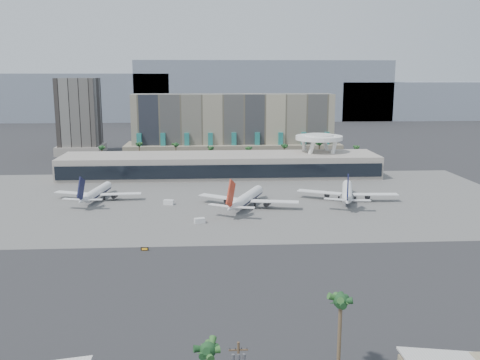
{
  "coord_description": "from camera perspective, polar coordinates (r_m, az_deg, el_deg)",
  "views": [
    {
      "loc": [
        -6.56,
        -175.9,
        54.88
      ],
      "look_at": [
        6.47,
        40.0,
        11.75
      ],
      "focal_mm": 40.0,
      "sensor_mm": 36.0,
      "label": 1
    }
  ],
  "objects": [
    {
      "name": "office_tower",
      "position": [
        387.48,
        -16.73,
        6.07
      ],
      "size": [
        30.0,
        30.0,
        52.0
      ],
      "color": "black",
      "rests_on": "ground"
    },
    {
      "name": "near_palm_a",
      "position": [
        94.39,
        -3.44,
        -18.41
      ],
      "size": [
        6.0,
        6.0,
        10.98
      ],
      "color": "brown",
      "rests_on": "ground"
    },
    {
      "name": "terminal",
      "position": [
        289.87,
        -2.11,
        1.66
      ],
      "size": [
        170.0,
        32.5,
        14.5
      ],
      "color": "#B2A79C",
      "rests_on": "ground"
    },
    {
      "name": "service_vehicle_a",
      "position": [
        229.86,
        -7.61,
        -2.37
      ],
      "size": [
        4.6,
        2.98,
        2.07
      ],
      "primitive_type": "cube",
      "rotation": [
        0.0,
        0.0,
        -0.23
      ],
      "color": "white",
      "rests_on": "ground"
    },
    {
      "name": "airliner_centre",
      "position": [
        222.66,
        0.69,
        -1.95
      ],
      "size": [
        41.54,
        42.82,
        15.67
      ],
      "rotation": [
        0.0,
        0.0,
        -0.39
      ],
      "color": "white",
      "rests_on": "ground"
    },
    {
      "name": "mountain_ridge",
      "position": [
        647.3,
        -0.41,
        9.06
      ],
      "size": [
        680.0,
        60.0,
        70.0
      ],
      "color": "gray",
      "rests_on": "ground"
    },
    {
      "name": "taxiway_sign",
      "position": [
        172.7,
        -10.14,
        -7.25
      ],
      "size": [
        2.43,
        0.54,
        1.09
      ],
      "rotation": [
        0.0,
        0.0,
        -0.07
      ],
      "color": "black",
      "rests_on": "ground"
    },
    {
      "name": "service_vehicle_b",
      "position": [
        200.43,
        -4.33,
        -4.35
      ],
      "size": [
        4.31,
        3.16,
        1.99
      ],
      "primitive_type": "cube",
      "rotation": [
        0.0,
        0.0,
        0.27
      ],
      "color": "silver",
      "rests_on": "ground"
    },
    {
      "name": "hotel",
      "position": [
        352.76,
        -0.75,
        5.08
      ],
      "size": [
        140.0,
        30.0,
        42.0
      ],
      "color": "tan",
      "rests_on": "ground"
    },
    {
      "name": "ground",
      "position": [
        184.38,
        -1.26,
        -6.04
      ],
      "size": [
        900.0,
        900.0,
        0.0
      ],
      "primitive_type": "plane",
      "color": "#232326",
      "rests_on": "ground"
    },
    {
      "name": "airliner_right",
      "position": [
        238.6,
        11.36,
        -1.27
      ],
      "size": [
        42.92,
        44.53,
        15.68
      ],
      "rotation": [
        0.0,
        0.0,
        -0.26
      ],
      "color": "white",
      "rests_on": "ground"
    },
    {
      "name": "apron_pad",
      "position": [
        237.41,
        -1.78,
        -2.09
      ],
      "size": [
        260.0,
        130.0,
        0.06
      ],
      "primitive_type": "cube",
      "color": "#5B5B59",
      "rests_on": "ground"
    },
    {
      "name": "near_palm_b",
      "position": [
        101.67,
        10.67,
        -13.33
      ],
      "size": [
        6.0,
        6.0,
        15.81
      ],
      "color": "brown",
      "rests_on": "ground"
    },
    {
      "name": "airliner_left",
      "position": [
        243.5,
        -15.07,
        -1.29
      ],
      "size": [
        39.07,
        40.49,
        14.04
      ],
      "rotation": [
        0.0,
        0.0,
        -0.15
      ],
      "color": "white",
      "rests_on": "ground"
    },
    {
      "name": "palm_row",
      "position": [
        324.23,
        -1.03,
        3.41
      ],
      "size": [
        157.8,
        2.8,
        13.1
      ],
      "color": "brown",
      "rests_on": "ground"
    },
    {
      "name": "saucer_structure",
      "position": [
        300.53,
        8.42,
        4.19
      ],
      "size": [
        26.0,
        26.0,
        21.89
      ],
      "color": "white",
      "rests_on": "ground"
    }
  ]
}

